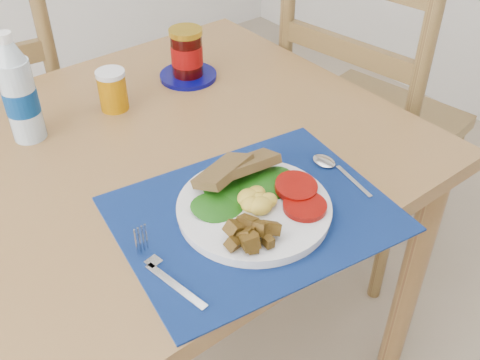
{
  "coord_description": "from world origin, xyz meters",
  "views": [
    {
      "loc": [
        -0.29,
        -0.67,
        1.42
      ],
      "look_at": [
        0.2,
        -0.06,
        0.8
      ],
      "focal_mm": 42.0,
      "sensor_mm": 36.0,
      "label": 1
    }
  ],
  "objects_px": {
    "breakfast_plate": "(253,207)",
    "jam_on_saucer": "(187,57)",
    "chair_end": "(367,90)",
    "water_bottle": "(19,94)",
    "juice_glass": "(113,91)"
  },
  "relations": [
    {
      "from": "water_bottle",
      "to": "juice_glass",
      "type": "xyz_separation_m",
      "value": [
        0.2,
        -0.01,
        -0.06
      ]
    },
    {
      "from": "chair_end",
      "to": "breakfast_plate",
      "type": "height_order",
      "value": "chair_end"
    },
    {
      "from": "breakfast_plate",
      "to": "juice_glass",
      "type": "distance_m",
      "value": 0.49
    },
    {
      "from": "breakfast_plate",
      "to": "water_bottle",
      "type": "distance_m",
      "value": 0.54
    },
    {
      "from": "chair_end",
      "to": "jam_on_saucer",
      "type": "height_order",
      "value": "chair_end"
    },
    {
      "from": "breakfast_plate",
      "to": "jam_on_saucer",
      "type": "distance_m",
      "value": 0.54
    },
    {
      "from": "chair_end",
      "to": "breakfast_plate",
      "type": "bearing_deg",
      "value": 106.02
    },
    {
      "from": "breakfast_plate",
      "to": "jam_on_saucer",
      "type": "xyz_separation_m",
      "value": [
        0.2,
        0.5,
        0.03
      ]
    },
    {
      "from": "water_bottle",
      "to": "jam_on_saucer",
      "type": "relative_size",
      "value": 1.66
    },
    {
      "from": "juice_glass",
      "to": "jam_on_saucer",
      "type": "bearing_deg",
      "value": 4.82
    },
    {
      "from": "chair_end",
      "to": "water_bottle",
      "type": "distance_m",
      "value": 0.95
    },
    {
      "from": "breakfast_plate",
      "to": "jam_on_saucer",
      "type": "height_order",
      "value": "jam_on_saucer"
    },
    {
      "from": "chair_end",
      "to": "water_bottle",
      "type": "height_order",
      "value": "chair_end"
    },
    {
      "from": "breakfast_plate",
      "to": "juice_glass",
      "type": "height_order",
      "value": "juice_glass"
    },
    {
      "from": "jam_on_saucer",
      "to": "juice_glass",
      "type": "bearing_deg",
      "value": -175.18
    }
  ]
}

